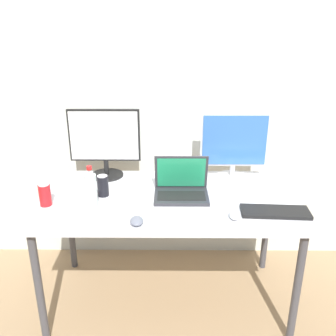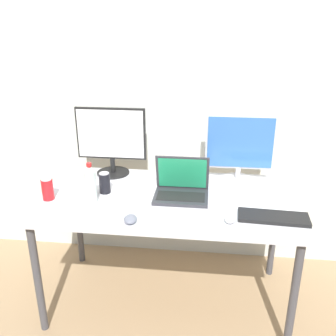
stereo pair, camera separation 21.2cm
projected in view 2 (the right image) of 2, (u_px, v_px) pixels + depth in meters
The scene contains 12 objects.
ground_plane at pixel (168, 298), 2.46m from camera, with size 16.00×16.00×0.00m, color #9E7F5B.
wall_back at pixel (178, 84), 2.53m from camera, with size 7.00×0.08×2.60m, color silver.
work_desk at pixel (168, 206), 2.21m from camera, with size 1.51×0.80×0.74m.
monitor_left at pixel (111, 139), 2.43m from camera, with size 0.46×0.22×0.45m.
monitor_center at pixel (240, 147), 2.33m from camera, with size 0.43×0.20×0.43m.
laptop_silver at pixel (182, 188), 2.18m from camera, with size 0.31×0.23×0.24m.
keyboard_main at pixel (273, 217), 1.94m from camera, with size 0.36×0.14×0.02m, color black.
mouse_by_keyboard at pixel (130, 219), 1.91m from camera, with size 0.07×0.09×0.03m, color slate.
mouse_by_laptop at pixel (230, 218), 1.91m from camera, with size 0.06×0.09×0.04m, color silver.
water_bottle at pixel (91, 185), 2.08m from camera, with size 0.06×0.06×0.24m.
soda_can_near_keyboard at pixel (105, 183), 2.22m from camera, with size 0.07×0.07×0.13m.
soda_can_by_laptop at pixel (48, 189), 2.14m from camera, with size 0.07×0.07×0.13m.
Camera 2 is at (0.23, -1.96, 1.70)m, focal length 40.00 mm.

